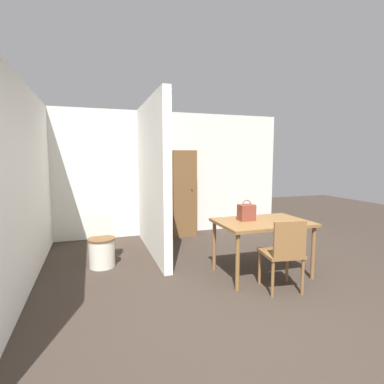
% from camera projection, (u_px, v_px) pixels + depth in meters
% --- Properties ---
extents(ground_plane, '(16.00, 16.00, 0.00)m').
position_uv_depth(ground_plane, '(258.00, 333.00, 2.70)').
color(ground_plane, '#382D26').
extents(wall_back, '(5.23, 0.12, 2.50)m').
position_uv_depth(wall_back, '(162.00, 174.00, 6.19)').
color(wall_back, silver).
rests_on(wall_back, ground_plane).
extents(wall_left, '(0.12, 4.79, 2.50)m').
position_uv_depth(wall_left, '(24.00, 185.00, 3.66)').
color(wall_left, silver).
rests_on(wall_left, ground_plane).
extents(partition_wall, '(0.12, 2.24, 2.50)m').
position_uv_depth(partition_wall, '(152.00, 178.00, 4.94)').
color(partition_wall, silver).
rests_on(partition_wall, ground_plane).
extents(dining_table, '(1.21, 0.83, 0.74)m').
position_uv_depth(dining_table, '(262.00, 226.00, 4.01)').
color(dining_table, brown).
rests_on(dining_table, ground_plane).
extents(wooden_chair, '(0.49, 0.49, 0.87)m').
position_uv_depth(wooden_chair, '(284.00, 252.00, 3.50)').
color(wooden_chair, brown).
rests_on(wooden_chair, ground_plane).
extents(toilet, '(0.39, 0.53, 0.72)m').
position_uv_depth(toilet, '(102.00, 245.00, 4.38)').
color(toilet, silver).
rests_on(toilet, ground_plane).
extents(handbag, '(0.21, 0.15, 0.28)m').
position_uv_depth(handbag, '(246.00, 212.00, 4.02)').
color(handbag, brown).
rests_on(handbag, dining_table).
extents(wooden_cabinet, '(0.48, 0.44, 1.72)m').
position_uv_depth(wooden_cabinet, '(182.00, 193.00, 6.07)').
color(wooden_cabinet, brown).
rests_on(wooden_cabinet, ground_plane).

